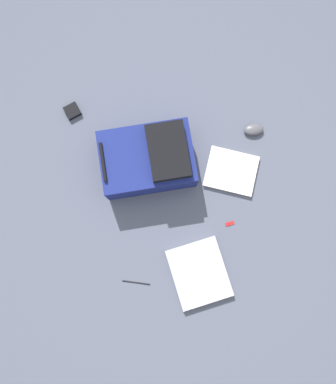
{
  "coord_description": "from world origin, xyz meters",
  "views": [
    {
      "loc": [
        -0.25,
        0.0,
        2.02
      ],
      "look_at": [
        0.05,
        0.0,
        0.02
      ],
      "focal_mm": 37.12,
      "sensor_mm": 36.0,
      "label": 1
    }
  ],
  "objects_px": {
    "laptop": "(200,273)",
    "book_blue": "(232,171)",
    "earbud_pouch": "(73,111)",
    "computer_mouse": "(255,130)",
    "backpack": "(150,159)",
    "usb_stick": "(231,224)",
    "pen_black": "(137,283)"
  },
  "relations": [
    {
      "from": "laptop",
      "to": "book_blue",
      "type": "distance_m",
      "value": 0.54
    },
    {
      "from": "laptop",
      "to": "earbud_pouch",
      "type": "xyz_separation_m",
      "value": [
        0.84,
        0.66,
        -0.0
      ]
    },
    {
      "from": "computer_mouse",
      "to": "earbud_pouch",
      "type": "bearing_deg",
      "value": 78.76
    },
    {
      "from": "laptop",
      "to": "computer_mouse",
      "type": "relative_size",
      "value": 3.62
    },
    {
      "from": "backpack",
      "to": "laptop",
      "type": "height_order",
      "value": "backpack"
    },
    {
      "from": "book_blue",
      "to": "usb_stick",
      "type": "distance_m",
      "value": 0.27
    },
    {
      "from": "pen_black",
      "to": "usb_stick",
      "type": "distance_m",
      "value": 0.56
    },
    {
      "from": "earbud_pouch",
      "to": "laptop",
      "type": "bearing_deg",
      "value": -141.84
    },
    {
      "from": "backpack",
      "to": "laptop",
      "type": "xyz_separation_m",
      "value": [
        -0.56,
        -0.25,
        -0.08
      ]
    },
    {
      "from": "computer_mouse",
      "to": "usb_stick",
      "type": "xyz_separation_m",
      "value": [
        -0.49,
        0.13,
        -0.01
      ]
    },
    {
      "from": "computer_mouse",
      "to": "pen_black",
      "type": "height_order",
      "value": "computer_mouse"
    },
    {
      "from": "backpack",
      "to": "earbud_pouch",
      "type": "distance_m",
      "value": 0.5
    },
    {
      "from": "backpack",
      "to": "pen_black",
      "type": "distance_m",
      "value": 0.62
    },
    {
      "from": "computer_mouse",
      "to": "pen_black",
      "type": "distance_m",
      "value": 0.99
    },
    {
      "from": "book_blue",
      "to": "pen_black",
      "type": "height_order",
      "value": "book_blue"
    },
    {
      "from": "backpack",
      "to": "usb_stick",
      "type": "distance_m",
      "value": 0.52
    },
    {
      "from": "earbud_pouch",
      "to": "backpack",
      "type": "bearing_deg",
      "value": -124.21
    },
    {
      "from": "book_blue",
      "to": "pen_black",
      "type": "distance_m",
      "value": 0.74
    },
    {
      "from": "book_blue",
      "to": "earbud_pouch",
      "type": "relative_size",
      "value": 4.08
    },
    {
      "from": "backpack",
      "to": "book_blue",
      "type": "bearing_deg",
      "value": -96.03
    },
    {
      "from": "laptop",
      "to": "pen_black",
      "type": "bearing_deg",
      "value": 98.61
    },
    {
      "from": "usb_stick",
      "to": "book_blue",
      "type": "bearing_deg",
      "value": -2.41
    },
    {
      "from": "pen_black",
      "to": "computer_mouse",
      "type": "bearing_deg",
      "value": -37.77
    },
    {
      "from": "earbud_pouch",
      "to": "book_blue",
      "type": "bearing_deg",
      "value": -111.28
    },
    {
      "from": "book_blue",
      "to": "computer_mouse",
      "type": "relative_size",
      "value": 2.91
    },
    {
      "from": "book_blue",
      "to": "usb_stick",
      "type": "xyz_separation_m",
      "value": [
        -0.27,
        0.01,
        -0.01
      ]
    },
    {
      "from": "book_blue",
      "to": "usb_stick",
      "type": "relative_size",
      "value": 6.68
    },
    {
      "from": "earbud_pouch",
      "to": "usb_stick",
      "type": "bearing_deg",
      "value": -125.88
    },
    {
      "from": "laptop",
      "to": "usb_stick",
      "type": "xyz_separation_m",
      "value": [
        0.25,
        -0.16,
        -0.01
      ]
    },
    {
      "from": "backpack",
      "to": "pen_black",
      "type": "relative_size",
      "value": 3.59
    },
    {
      "from": "pen_black",
      "to": "earbud_pouch",
      "type": "bearing_deg",
      "value": 21.31
    },
    {
      "from": "earbud_pouch",
      "to": "usb_stick",
      "type": "distance_m",
      "value": 1.01
    }
  ]
}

